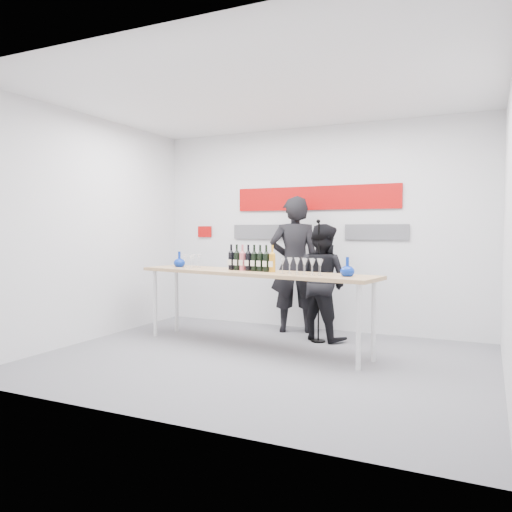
% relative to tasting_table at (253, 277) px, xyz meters
% --- Properties ---
extents(ground, '(5.00, 5.00, 0.00)m').
position_rel_tasting_table_xyz_m(ground, '(0.33, -0.50, -0.89)').
color(ground, slate).
rests_on(ground, ground).
extents(back_wall, '(5.00, 0.04, 3.00)m').
position_rel_tasting_table_xyz_m(back_wall, '(0.33, 1.50, 0.61)').
color(back_wall, silver).
rests_on(back_wall, ground).
extents(signage, '(3.38, 0.02, 0.79)m').
position_rel_tasting_table_xyz_m(signage, '(0.27, 1.47, 0.91)').
color(signage, '#AA0707').
rests_on(signage, back_wall).
extents(tasting_table, '(3.28, 1.17, 0.97)m').
position_rel_tasting_table_xyz_m(tasting_table, '(0.00, 0.00, 0.00)').
color(tasting_table, tan).
rests_on(tasting_table, ground).
extents(wine_bottles, '(0.71, 0.19, 0.33)m').
position_rel_tasting_table_xyz_m(wine_bottles, '(-0.03, 0.02, 0.24)').
color(wine_bottles, black).
rests_on(wine_bottles, tasting_table).
extents(decanter_left, '(0.16, 0.16, 0.21)m').
position_rel_tasting_table_xyz_m(decanter_left, '(-1.24, 0.23, 0.18)').
color(decanter_left, '#082792').
rests_on(decanter_left, tasting_table).
extents(decanter_right, '(0.16, 0.16, 0.21)m').
position_rel_tasting_table_xyz_m(decanter_right, '(1.25, -0.18, 0.18)').
color(decanter_right, '#082792').
rests_on(decanter_right, tasting_table).
extents(glasses_left, '(0.19, 0.24, 0.18)m').
position_rel_tasting_table_xyz_m(glasses_left, '(-0.99, 0.17, 0.16)').
color(glasses_left, silver).
rests_on(glasses_left, tasting_table).
extents(glasses_right, '(0.56, 0.30, 0.18)m').
position_rel_tasting_table_xyz_m(glasses_right, '(0.70, -0.12, 0.16)').
color(glasses_right, silver).
rests_on(glasses_right, tasting_table).
extents(presenter_left, '(0.84, 0.70, 1.96)m').
position_rel_tasting_table_xyz_m(presenter_left, '(0.13, 1.14, 0.09)').
color(presenter_left, black).
rests_on(presenter_left, ground).
extents(presenter_right, '(0.91, 0.80, 1.56)m').
position_rel_tasting_table_xyz_m(presenter_right, '(0.64, 0.83, -0.11)').
color(presenter_right, black).
rests_on(presenter_right, ground).
extents(mic_stand, '(0.19, 0.19, 1.62)m').
position_rel_tasting_table_xyz_m(mic_stand, '(0.65, 0.66, -0.40)').
color(mic_stand, black).
rests_on(mic_stand, ground).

